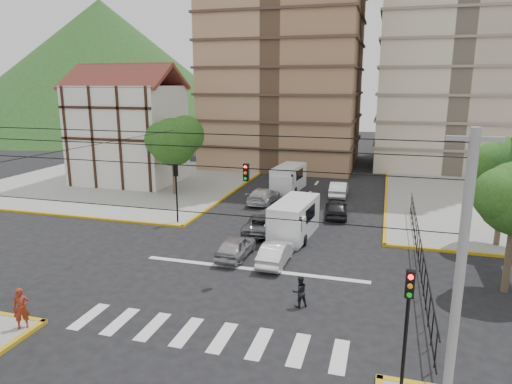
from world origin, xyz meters
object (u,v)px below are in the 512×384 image
(traffic_light_nw, at_px, (176,183))
(pedestrian_sw_corner, at_px, (21,308))
(traffic_light_se, at_px, (407,313))
(car_white_front_right, at_px, (276,253))
(van_left_lane, at_px, (288,179))
(pedestrian_crosswalk, at_px, (300,291))
(van_right_lane, at_px, (293,220))
(car_silver_front_left, at_px, (236,247))

(traffic_light_nw, height_order, pedestrian_sw_corner, traffic_light_nw)
(traffic_light_se, bearing_deg, car_white_front_right, 123.61)
(van_left_lane, xyz_separation_m, pedestrian_crosswalk, (5.54, -23.12, -0.41))
(traffic_light_nw, height_order, car_white_front_right, traffic_light_nw)
(van_left_lane, height_order, car_white_front_right, van_left_lane)
(van_right_lane, relative_size, car_white_front_right, 1.45)
(traffic_light_se, xyz_separation_m, pedestrian_sw_corner, (-15.30, -0.01, -2.07))
(pedestrian_sw_corner, xyz_separation_m, pedestrian_crosswalk, (10.85, 5.37, -0.27))
(traffic_light_se, bearing_deg, van_left_lane, 109.32)
(car_silver_front_left, distance_m, pedestrian_crosswalk, 7.06)
(pedestrian_crosswalk, bearing_deg, pedestrian_sw_corner, -8.30)
(traffic_light_nw, bearing_deg, pedestrian_sw_corner, -88.90)
(car_silver_front_left, bearing_deg, pedestrian_sw_corner, 61.83)
(van_left_lane, bearing_deg, van_right_lane, -70.25)
(van_left_lane, relative_size, car_white_front_right, 1.41)
(car_silver_front_left, relative_size, pedestrian_sw_corner, 2.22)
(van_left_lane, bearing_deg, car_white_front_right, -73.93)
(traffic_light_se, xyz_separation_m, van_right_lane, (-6.72, 15.05, -1.90))
(van_right_lane, distance_m, car_silver_front_left, 5.29)
(traffic_light_nw, distance_m, van_right_lane, 9.09)
(van_right_lane, xyz_separation_m, car_white_front_right, (-0.04, -4.88, -0.56))
(car_white_front_right, bearing_deg, car_silver_front_left, -5.63)
(van_left_lane, xyz_separation_m, car_silver_front_left, (0.67, -18.01, -0.51))
(van_left_lane, bearing_deg, traffic_light_nw, -107.46)
(car_white_front_right, bearing_deg, van_left_lane, -78.90)
(car_white_front_right, bearing_deg, pedestrian_sw_corner, 51.15)
(van_right_lane, xyz_separation_m, pedestrian_crosswalk, (2.27, -9.69, -0.45))
(traffic_light_se, relative_size, traffic_light_nw, 1.00)
(van_left_lane, relative_size, pedestrian_crosswalk, 3.64)
(car_silver_front_left, distance_m, pedestrian_sw_corner, 12.08)
(pedestrian_sw_corner, bearing_deg, van_right_lane, 23.13)
(van_right_lane, xyz_separation_m, car_silver_front_left, (-2.59, -4.58, -0.54))
(traffic_light_se, distance_m, van_left_lane, 30.25)
(van_right_lane, bearing_deg, pedestrian_sw_corner, -114.14)
(van_right_lane, relative_size, pedestrian_sw_corner, 3.22)
(van_left_lane, bearing_deg, pedestrian_sw_corner, -94.48)
(car_silver_front_left, bearing_deg, traffic_light_se, 133.18)
(traffic_light_nw, distance_m, car_silver_front_left, 8.47)
(car_silver_front_left, xyz_separation_m, pedestrian_crosswalk, (4.86, -5.11, 0.09))
(van_left_lane, bearing_deg, car_silver_front_left, -81.78)
(traffic_light_se, relative_size, pedestrian_crosswalk, 2.88)
(van_left_lane, height_order, pedestrian_sw_corner, van_left_lane)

